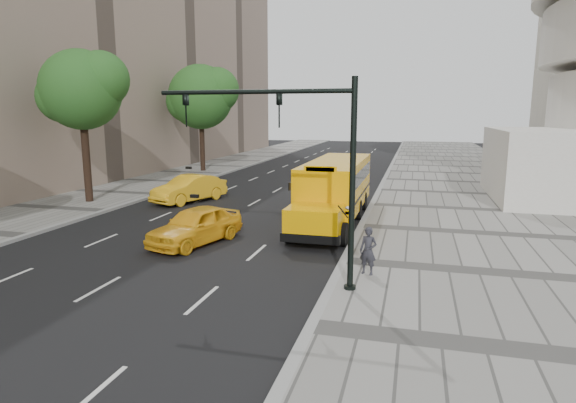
% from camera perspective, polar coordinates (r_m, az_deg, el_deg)
% --- Properties ---
extents(ground, '(140.00, 140.00, 0.00)m').
position_cam_1_polar(ground, '(24.33, -5.56, -2.35)').
color(ground, black).
rests_on(ground, ground).
extents(sidewalk_museum, '(12.00, 140.00, 0.15)m').
position_cam_1_polar(sidewalk_museum, '(23.13, 23.60, -3.69)').
color(sidewalk_museum, gray).
rests_on(sidewalk_museum, ground).
extents(sidewalk_far, '(6.00, 140.00, 0.15)m').
position_cam_1_polar(sidewalk_far, '(29.93, -25.72, -0.78)').
color(sidewalk_far, gray).
rests_on(sidewalk_far, ground).
extents(curb_museum, '(0.30, 140.00, 0.15)m').
position_cam_1_polar(curb_museum, '(22.96, 8.64, -3.01)').
color(curb_museum, gray).
rests_on(curb_museum, ground).
extents(curb_far, '(0.30, 140.00, 0.15)m').
position_cam_1_polar(curb_far, '(28.08, -21.05, -1.12)').
color(curb_far, gray).
rests_on(curb_far, ground).
extents(tree_b, '(5.16, 4.59, 8.98)m').
position_cam_1_polar(tree_b, '(30.80, -23.20, 12.14)').
color(tree_b, black).
rests_on(tree_b, ground).
extents(tree_c, '(6.44, 5.72, 9.62)m').
position_cam_1_polar(tree_c, '(44.61, -10.18, 12.16)').
color(tree_c, black).
rests_on(tree_c, ground).
extents(school_bus, '(2.96, 11.56, 3.19)m').
position_cam_1_polar(school_bus, '(24.44, 5.68, 1.91)').
color(school_bus, '#F0A300').
rests_on(school_bus, ground).
extents(taxi_near, '(3.05, 4.90, 1.56)m').
position_cam_1_polar(taxi_near, '(20.35, -10.90, -2.80)').
color(taxi_near, yellow).
rests_on(taxi_near, ground).
extents(taxi_far, '(3.38, 5.21, 1.62)m').
position_cam_1_polar(taxi_far, '(29.99, -11.61, 1.50)').
color(taxi_far, yellow).
rests_on(taxi_far, ground).
extents(pedestrian, '(0.66, 0.52, 1.58)m').
position_cam_1_polar(pedestrian, '(16.02, 9.48, -5.78)').
color(pedestrian, '#2A2A32').
rests_on(pedestrian, sidewalk_museum).
extents(traffic_signal, '(6.18, 0.36, 6.40)m').
position_cam_1_polar(traffic_signal, '(14.25, 2.07, 5.25)').
color(traffic_signal, black).
rests_on(traffic_signal, ground).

